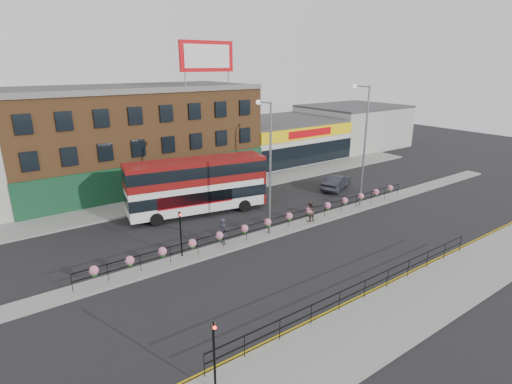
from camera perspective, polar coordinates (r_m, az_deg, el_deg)
ground at (r=31.32m, az=3.21°, el=-5.74°), size 120.00×120.00×0.00m
south_pavement at (r=24.26m, az=21.81°, el=-14.51°), size 60.00×4.00×0.15m
north_pavement at (r=40.71m, az=-7.39°, el=-0.06°), size 60.00×4.00×0.15m
median at (r=31.29m, az=3.21°, el=-5.61°), size 60.00×1.60×0.15m
yellow_line_inner at (r=25.35m, az=17.38°, el=-12.68°), size 60.00×0.10×0.01m
yellow_line_outer at (r=25.26m, az=17.71°, el=-12.83°), size 60.00×0.10×0.01m
brick_building at (r=45.12m, az=-17.06°, el=7.70°), size 25.00×12.21×10.30m
supermarket at (r=55.11m, az=3.34°, el=7.58°), size 15.00×12.25×5.30m
warehouse_east at (r=65.26m, az=13.57°, el=9.19°), size 14.50×12.00×6.30m
billboard at (r=42.55m, az=-7.04°, el=18.67°), size 6.00×0.29×4.40m
median_railing at (r=30.91m, az=3.24°, el=-3.96°), size 30.04×0.56×1.23m
south_railing at (r=23.27m, az=15.31°, el=-12.70°), size 20.04×0.05×1.12m
double_decker_bus at (r=34.53m, az=-8.38°, el=1.61°), size 12.22×4.93×4.82m
car at (r=42.28m, az=11.40°, el=1.41°), size 5.09×5.90×1.55m
pedestrian_a at (r=28.76m, az=-4.74°, el=-5.57°), size 0.85×0.67×1.95m
pedestrian_b at (r=32.93m, az=7.72°, el=-2.77°), size 0.89×0.73×1.71m
lamp_column_west at (r=29.05m, az=1.76°, el=4.91°), size 0.36×1.74×9.90m
lamp_column_east at (r=36.28m, az=15.03°, el=7.68°), size 0.38×1.87×10.66m
traffic_light_south at (r=16.31m, az=-6.06°, el=-20.49°), size 0.15×0.28×3.65m
traffic_light_median at (r=26.78m, az=-10.77°, el=-4.55°), size 0.15×0.28×3.65m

